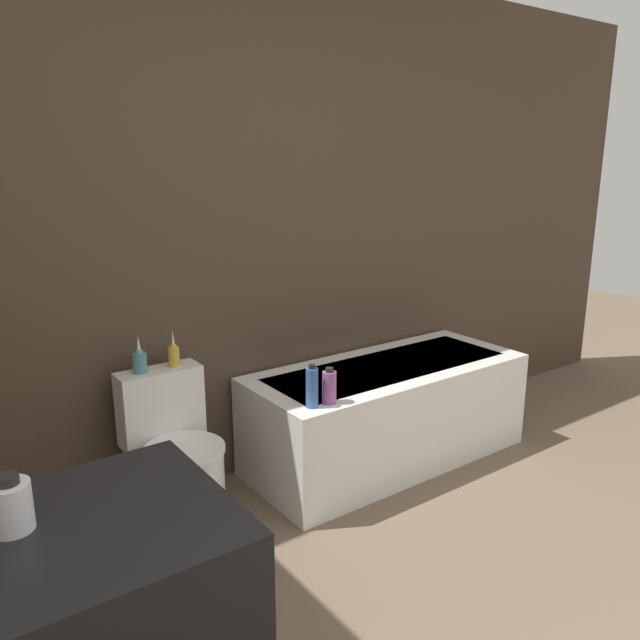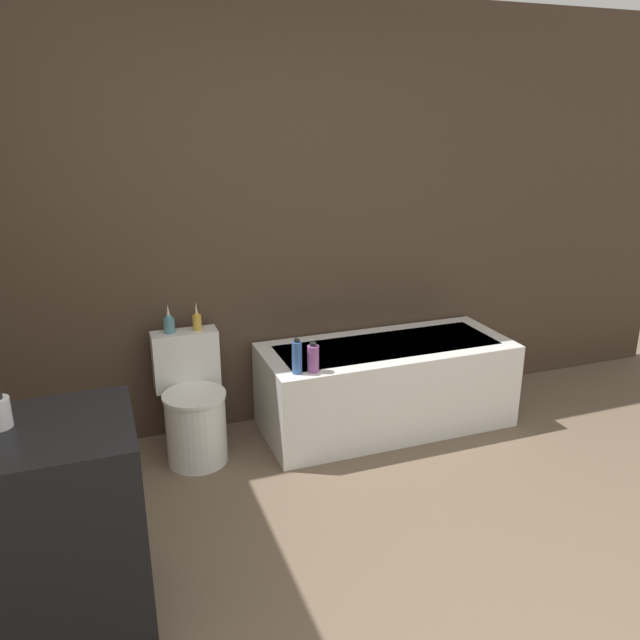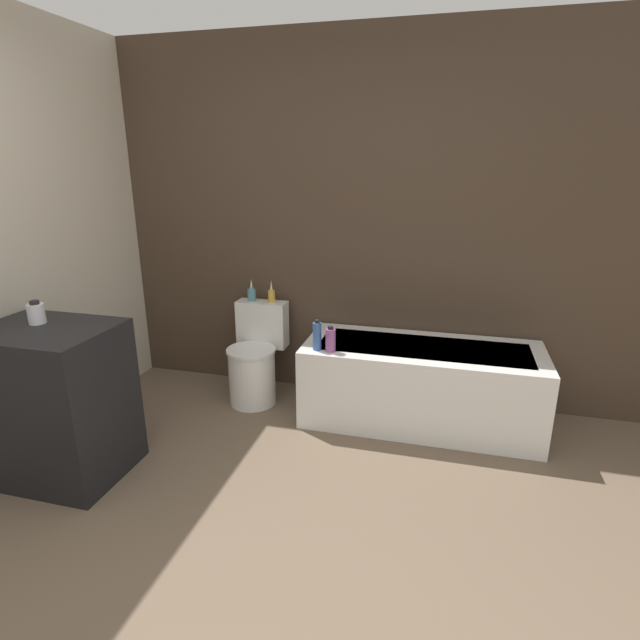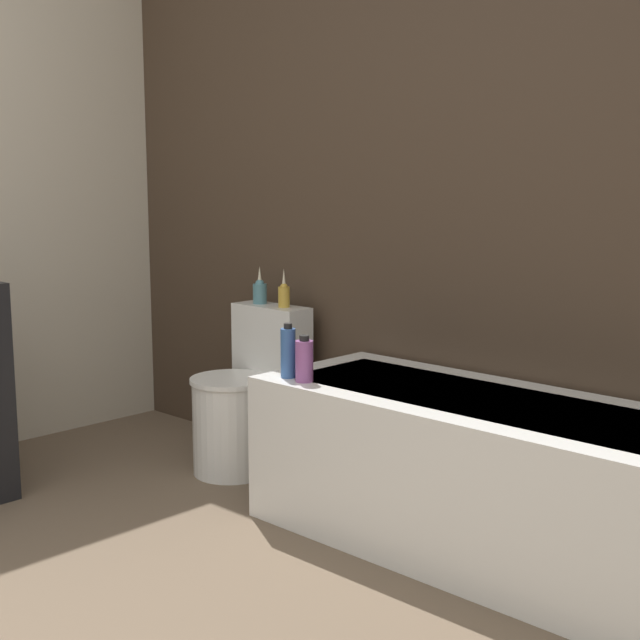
% 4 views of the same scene
% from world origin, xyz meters
% --- Properties ---
extents(wall_back_tiled, '(6.40, 0.06, 2.60)m').
position_xyz_m(wall_back_tiled, '(0.00, 2.31, 1.30)').
color(wall_back_tiled, '#423326').
rests_on(wall_back_tiled, ground_plane).
extents(bathtub, '(1.59, 0.66, 0.55)m').
position_xyz_m(bathtub, '(0.70, 1.93, 0.28)').
color(bathtub, white).
rests_on(bathtub, ground).
extents(toilet, '(0.38, 0.50, 0.72)m').
position_xyz_m(toilet, '(-0.52, 1.96, 0.31)').
color(toilet, white).
rests_on(toilet, ground).
extents(soap_bottle_glass, '(0.09, 0.09, 0.13)m').
position_xyz_m(soap_bottle_glass, '(-1.34, 0.87, 0.94)').
color(soap_bottle_glass, silver).
rests_on(soap_bottle_glass, vanity_counter).
extents(vase_gold, '(0.06, 0.06, 0.17)m').
position_xyz_m(vase_gold, '(-0.60, 2.14, 0.78)').
color(vase_gold, teal).
rests_on(vase_gold, toilet).
extents(vase_silver, '(0.05, 0.05, 0.17)m').
position_xyz_m(vase_silver, '(-0.44, 2.14, 0.78)').
color(vase_silver, gold).
rests_on(vase_silver, toilet).
extents(shampoo_bottle_tall, '(0.06, 0.06, 0.21)m').
position_xyz_m(shampoo_bottle_tall, '(0.03, 1.70, 0.65)').
color(shampoo_bottle_tall, '#335999').
rests_on(shampoo_bottle_tall, bathtub).
extents(shampoo_bottle_short, '(0.07, 0.07, 0.17)m').
position_xyz_m(shampoo_bottle_short, '(0.12, 1.69, 0.63)').
color(shampoo_bottle_short, '#8C4C8C').
rests_on(shampoo_bottle_short, bathtub).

